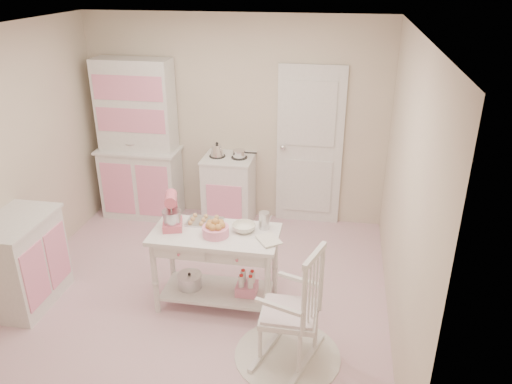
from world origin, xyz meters
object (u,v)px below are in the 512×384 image
work_table (216,269)px  stand_mixer (172,212)px  rocking_chair (289,304)px  base_cabinet (23,262)px  bread_basket (216,231)px  hutch (138,141)px  stove (229,190)px

work_table → stand_mixer: size_ratio=3.53×
rocking_chair → stand_mixer: stand_mixer is taller
base_cabinet → bread_basket: 1.93m
hutch → bread_basket: bearing=-50.5°
work_table → stand_mixer: stand_mixer is taller
base_cabinet → work_table: base_cabinet is taller
work_table → hutch: bearing=129.9°
base_cabinet → bread_basket: bearing=7.8°
stove → bread_basket: 1.82m
hutch → stove: (1.20, -0.05, -0.58)m
work_table → stand_mixer: 0.71m
rocking_chair → stand_mixer: size_ratio=3.24×
work_table → base_cabinet: bearing=-170.6°
base_cabinet → rocking_chair: size_ratio=0.84×
stove → base_cabinet: size_ratio=1.00×
base_cabinet → stand_mixer: stand_mixer is taller
hutch → stand_mixer: 2.02m
stove → work_table: 1.72m
hutch → rocking_chair: bearing=-46.6°
bread_basket → stove: bearing=99.2°
stand_mixer → bread_basket: stand_mixer is taller
hutch → bread_basket: 2.34m
stove → work_table: stove is taller
hutch → work_table: size_ratio=1.73×
work_table → bread_basket: bread_basket is taller
stove → rocking_chair: 2.55m
hutch → rocking_chair: (2.24, -2.38, -0.49)m
hutch → bread_basket: size_ratio=8.32×
bread_basket → base_cabinet: bearing=-172.2°
bread_basket → hutch: bearing=129.5°
rocking_chair → work_table: bearing=159.9°
rocking_chair → stand_mixer: bearing=170.3°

